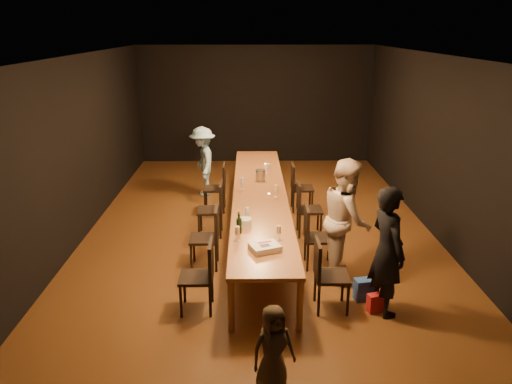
{
  "coord_description": "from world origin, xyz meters",
  "views": [
    {
      "loc": [
        -0.19,
        -7.98,
        3.43
      ],
      "look_at": [
        -0.08,
        -0.67,
        1.0
      ],
      "focal_mm": 35.0,
      "sensor_mm": 36.0,
      "label": 1
    }
  ],
  "objects_px": {
    "woman_birthday": "(387,251)",
    "woman_tan": "(346,219)",
    "chair_left_0": "(196,276)",
    "table": "(260,196)",
    "chair_left_3": "(215,188)",
    "child": "(273,348)",
    "chair_right_1": "(319,237)",
    "chair_left_1": "(204,238)",
    "chair_right_0": "(332,275)",
    "birthday_cake": "(265,247)",
    "man_blue": "(203,161)",
    "ice_bucket": "(260,175)",
    "plate_stack": "(245,222)",
    "chair_right_2": "(309,209)",
    "chair_right_3": "(302,187)",
    "chair_left_2": "(210,210)",
    "champagne_bottle": "(239,222)"
  },
  "relations": [
    {
      "from": "chair_right_0",
      "to": "birthday_cake",
      "type": "relative_size",
      "value": 2.14
    },
    {
      "from": "chair_right_3",
      "to": "chair_left_0",
      "type": "distance_m",
      "value": 3.98
    },
    {
      "from": "chair_right_2",
      "to": "birthday_cake",
      "type": "bearing_deg",
      "value": -20.38
    },
    {
      "from": "woman_birthday",
      "to": "birthday_cake",
      "type": "bearing_deg",
      "value": 65.0
    },
    {
      "from": "table",
      "to": "woman_birthday",
      "type": "distance_m",
      "value": 2.89
    },
    {
      "from": "woman_birthday",
      "to": "birthday_cake",
      "type": "xyz_separation_m",
      "value": [
        -1.49,
        0.21,
        -0.04
      ]
    },
    {
      "from": "table",
      "to": "champagne_bottle",
      "type": "xyz_separation_m",
      "value": [
        -0.32,
        -1.69,
        0.21
      ]
    },
    {
      "from": "man_blue",
      "to": "ice_bucket",
      "type": "height_order",
      "value": "man_blue"
    },
    {
      "from": "chair_left_0",
      "to": "ice_bucket",
      "type": "distance_m",
      "value": 3.3
    },
    {
      "from": "chair_left_1",
      "to": "plate_stack",
      "type": "height_order",
      "value": "chair_left_1"
    },
    {
      "from": "chair_right_2",
      "to": "birthday_cake",
      "type": "xyz_separation_m",
      "value": [
        -0.84,
        -2.26,
        0.33
      ]
    },
    {
      "from": "child",
      "to": "ice_bucket",
      "type": "xyz_separation_m",
      "value": [
        -0.02,
        4.63,
        0.4
      ]
    },
    {
      "from": "chair_right_2",
      "to": "woman_tan",
      "type": "xyz_separation_m",
      "value": [
        0.33,
        -1.49,
        0.4
      ]
    },
    {
      "from": "woman_tan",
      "to": "chair_left_1",
      "type": "bearing_deg",
      "value": 86.54
    },
    {
      "from": "chair_right_3",
      "to": "champagne_bottle",
      "type": "distance_m",
      "value": 3.15
    },
    {
      "from": "chair_right_0",
      "to": "plate_stack",
      "type": "xyz_separation_m",
      "value": [
        -1.1,
        0.96,
        0.34
      ]
    },
    {
      "from": "chair_right_3",
      "to": "chair_left_0",
      "type": "bearing_deg",
      "value": -25.28
    },
    {
      "from": "chair_left_3",
      "to": "child",
      "type": "relative_size",
      "value": 1.02
    },
    {
      "from": "birthday_cake",
      "to": "plate_stack",
      "type": "distance_m",
      "value": 0.86
    },
    {
      "from": "woman_birthday",
      "to": "ice_bucket",
      "type": "distance_m",
      "value": 3.55
    },
    {
      "from": "woman_birthday",
      "to": "woman_tan",
      "type": "relative_size",
      "value": 0.95
    },
    {
      "from": "chair_left_1",
      "to": "chair_right_0",
      "type": "bearing_deg",
      "value": -125.22
    },
    {
      "from": "chair_right_1",
      "to": "woman_birthday",
      "type": "bearing_deg",
      "value": 27.14
    },
    {
      "from": "chair_right_1",
      "to": "chair_left_3",
      "type": "xyz_separation_m",
      "value": [
        -1.7,
        2.4,
        0.0
      ]
    },
    {
      "from": "chair_left_1",
      "to": "ice_bucket",
      "type": "height_order",
      "value": "ice_bucket"
    },
    {
      "from": "chair_right_0",
      "to": "man_blue",
      "type": "distance_m",
      "value": 5.02
    },
    {
      "from": "chair_right_3",
      "to": "woman_birthday",
      "type": "xyz_separation_m",
      "value": [
        0.65,
        -3.66,
        0.36
      ]
    },
    {
      "from": "woman_tan",
      "to": "child",
      "type": "relative_size",
      "value": 1.91
    },
    {
      "from": "birthday_cake",
      "to": "ice_bucket",
      "type": "xyz_separation_m",
      "value": [
        0.01,
        3.02,
        0.06
      ]
    },
    {
      "from": "table",
      "to": "chair_left_0",
      "type": "distance_m",
      "value": 2.56
    },
    {
      "from": "chair_left_0",
      "to": "table",
      "type": "bearing_deg",
      "value": -19.5
    },
    {
      "from": "birthday_cake",
      "to": "ice_bucket",
      "type": "height_order",
      "value": "ice_bucket"
    },
    {
      "from": "chair_right_1",
      "to": "child",
      "type": "bearing_deg",
      "value": -16.89
    },
    {
      "from": "chair_left_1",
      "to": "ice_bucket",
      "type": "bearing_deg",
      "value": -24.02
    },
    {
      "from": "chair_right_1",
      "to": "chair_left_1",
      "type": "height_order",
      "value": "same"
    },
    {
      "from": "chair_right_3",
      "to": "chair_left_2",
      "type": "bearing_deg",
      "value": -54.78
    },
    {
      "from": "chair_right_2",
      "to": "ice_bucket",
      "type": "relative_size",
      "value": 4.66
    },
    {
      "from": "chair_right_2",
      "to": "plate_stack",
      "type": "height_order",
      "value": "chair_right_2"
    },
    {
      "from": "chair_left_0",
      "to": "chair_left_3",
      "type": "relative_size",
      "value": 1.0
    },
    {
      "from": "chair_right_1",
      "to": "ice_bucket",
      "type": "bearing_deg",
      "value": -157.19
    },
    {
      "from": "table",
      "to": "woman_birthday",
      "type": "xyz_separation_m",
      "value": [
        1.5,
        -2.46,
        0.13
      ]
    },
    {
      "from": "woman_tan",
      "to": "plate_stack",
      "type": "bearing_deg",
      "value": 92.73
    },
    {
      "from": "child",
      "to": "birthday_cake",
      "type": "bearing_deg",
      "value": 70.29
    },
    {
      "from": "chair_left_1",
      "to": "man_blue",
      "type": "distance_m",
      "value": 3.42
    },
    {
      "from": "chair_left_0",
      "to": "birthday_cake",
      "type": "bearing_deg",
      "value": -80.7
    },
    {
      "from": "chair_left_1",
      "to": "plate_stack",
      "type": "relative_size",
      "value": 4.72
    },
    {
      "from": "chair_right_1",
      "to": "chair_left_1",
      "type": "relative_size",
      "value": 1.0
    },
    {
      "from": "chair_left_0",
      "to": "woman_birthday",
      "type": "height_order",
      "value": "woman_birthday"
    },
    {
      "from": "chair_left_3",
      "to": "woman_birthday",
      "type": "relative_size",
      "value": 0.56
    },
    {
      "from": "plate_stack",
      "to": "birthday_cake",
      "type": "bearing_deg",
      "value": -72.33
    }
  ]
}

